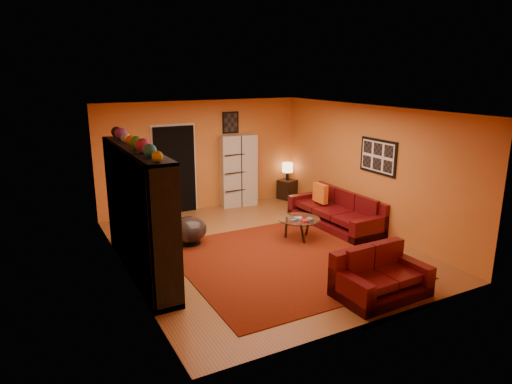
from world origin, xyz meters
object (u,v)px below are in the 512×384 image
storage_cabinet (238,171)px  loveseat (378,276)px  tv (142,216)px  coffee_table (299,221)px  entertainment_unit (139,212)px  table_lamp (288,168)px  sofa (339,212)px  bowl_chair (190,230)px  side_table (287,189)px

storage_cabinet → loveseat: bearing=-86.4°
tv → loveseat: (2.88, -2.39, -0.70)m
coffee_table → entertainment_unit: bearing=-178.5°
table_lamp → loveseat: bearing=-107.2°
loveseat → coffee_table: (0.23, 2.51, 0.09)m
entertainment_unit → sofa: (4.42, 0.43, -0.77)m
entertainment_unit → storage_cabinet: (3.13, 2.80, -0.17)m
coffee_table → table_lamp: table_lamp is taller
tv → coffee_table: tv is taller
entertainment_unit → storage_cabinet: bearing=41.8°
tv → sofa: (4.37, 0.47, -0.71)m
sofa → bowl_chair: sofa is taller
loveseat → table_lamp: size_ratio=3.06×
storage_cabinet → bowl_chair: size_ratio=2.64×
side_table → entertainment_unit: bearing=-148.7°
bowl_chair → side_table: bowl_chair is taller
entertainment_unit → bowl_chair: bearing=36.5°
storage_cabinet → sofa: bearing=-55.7°
entertainment_unit → table_lamp: bearing=31.3°
sofa → table_lamp: 2.38m
bowl_chair → side_table: size_ratio=1.34×
coffee_table → table_lamp: bearing=62.8°
tv → table_lamp: bearing=-58.1°
side_table → table_lamp: size_ratio=1.10×
entertainment_unit → tv: size_ratio=3.18×
entertainment_unit → tv: entertainment_unit is taller
sofa → coffee_table: size_ratio=2.80×
tv → entertainment_unit: bearing=54.5°
loveseat → table_lamp: 5.44m
sofa → side_table: 2.32m
coffee_table → table_lamp: 3.03m
storage_cabinet → bowl_chair: (-1.99, -1.96, -0.59)m
entertainment_unit → bowl_chair: (1.14, 0.84, -0.76)m
storage_cabinet → table_lamp: 1.40m
coffee_table → loveseat: bearing=-95.2°
loveseat → coffee_table: loveseat is taller
entertainment_unit → sofa: bearing=5.6°
table_lamp → storage_cabinet: bearing=177.9°
sofa → coffee_table: sofa is taller
entertainment_unit → tv: bearing=-35.5°
entertainment_unit → loveseat: bearing=-39.6°
entertainment_unit → loveseat: (2.93, -2.42, -0.76)m
entertainment_unit → table_lamp: size_ratio=6.58×
coffee_table → table_lamp: size_ratio=1.84×
sofa → bowl_chair: bearing=171.0°
side_table → sofa: bearing=-92.7°
table_lamp → side_table: bearing=-90.0°
table_lamp → tv: bearing=-148.1°
coffee_table → storage_cabinet: 2.76m
tv → storage_cabinet: storage_cabinet is taller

